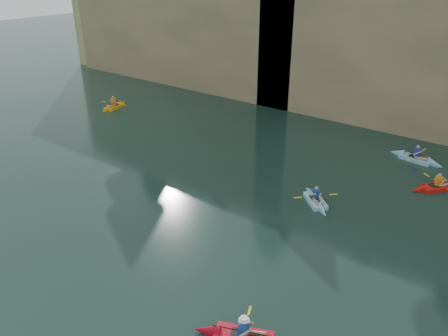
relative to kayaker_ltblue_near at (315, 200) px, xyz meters
The scene contains 10 objects.
ground 9.41m from the kayaker_ltblue_near, 98.68° to the right, with size 160.00×160.00×0.00m, color black.
cliff 21.55m from the kayaker_ltblue_near, 93.93° to the left, with size 70.00×16.00×12.00m, color tan.
cliff_slab_west 25.73m from the kayaker_ltblue_near, 148.17° to the left, with size 26.00×2.40×10.56m, color #9D855F.
cliff_slab_center 14.42m from the kayaker_ltblue_near, 87.51° to the left, with size 24.00×2.40×11.40m, color #9D855F.
sea_cave_west 23.25m from the kayaker_ltblue_near, 146.93° to the left, with size 4.50×1.00×4.00m, color black.
sea_cave_center 13.83m from the kayaker_ltblue_near, 113.21° to the left, with size 3.50×1.00×3.20m, color black.
kayaker_ltblue_near is the anchor object (origin of this frame).
kayaker_red_far 7.04m from the kayaker_ltblue_near, 48.68° to the left, with size 2.57×2.95×1.18m.
kayaker_yellow 20.83m from the kayaker_ltblue_near, 168.51° to the left, with size 2.47×3.20×1.28m.
kayaker_ltblue_mid 8.82m from the kayaker_ltblue_near, 72.31° to the left, with size 3.44×2.49×1.28m.
Camera 1 is at (9.28, -9.04, 11.42)m, focal length 35.00 mm.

